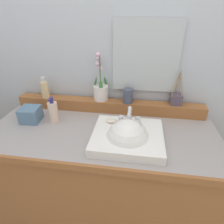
{
  "coord_description": "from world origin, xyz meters",
  "views": [
    {
      "loc": [
        0.22,
        -1.02,
        1.57
      ],
      "look_at": [
        0.07,
        -0.03,
        1.0
      ],
      "focal_mm": 30.44,
      "sensor_mm": 36.0,
      "label": 1
    }
  ],
  "objects_px": {
    "potted_plant": "(101,90)",
    "sink_basin": "(127,139)",
    "soap_bar": "(111,121)",
    "soap_dispenser": "(45,89)",
    "tumbler_cup": "(128,96)",
    "tissue_box": "(31,114)",
    "reed_diffuser": "(176,99)",
    "lotion_bottle": "(53,112)"
  },
  "relations": [
    {
      "from": "potted_plant",
      "to": "sink_basin",
      "type": "bearing_deg",
      "value": -58.27
    },
    {
      "from": "sink_basin",
      "to": "potted_plant",
      "type": "bearing_deg",
      "value": 121.73
    },
    {
      "from": "soap_bar",
      "to": "soap_dispenser",
      "type": "bearing_deg",
      "value": 156.76
    },
    {
      "from": "tumbler_cup",
      "to": "tissue_box",
      "type": "relative_size",
      "value": 0.83
    },
    {
      "from": "soap_bar",
      "to": "reed_diffuser",
      "type": "relative_size",
      "value": 0.28
    },
    {
      "from": "soap_bar",
      "to": "lotion_bottle",
      "type": "bearing_deg",
      "value": 174.35
    },
    {
      "from": "tumbler_cup",
      "to": "lotion_bottle",
      "type": "xyz_separation_m",
      "value": [
        -0.5,
        -0.2,
        -0.06
      ]
    },
    {
      "from": "soap_dispenser",
      "to": "lotion_bottle",
      "type": "relative_size",
      "value": 0.89
    },
    {
      "from": "tissue_box",
      "to": "potted_plant",
      "type": "bearing_deg",
      "value": 27.54
    },
    {
      "from": "soap_bar",
      "to": "tumbler_cup",
      "type": "relative_size",
      "value": 0.65
    },
    {
      "from": "potted_plant",
      "to": "tumbler_cup",
      "type": "xyz_separation_m",
      "value": [
        0.21,
        -0.03,
        -0.03
      ]
    },
    {
      "from": "soap_bar",
      "to": "tissue_box",
      "type": "relative_size",
      "value": 0.54
    },
    {
      "from": "sink_basin",
      "to": "lotion_bottle",
      "type": "xyz_separation_m",
      "value": [
        -0.53,
        0.16,
        0.06
      ]
    },
    {
      "from": "sink_basin",
      "to": "tumbler_cup",
      "type": "height_order",
      "value": "tumbler_cup"
    },
    {
      "from": "lotion_bottle",
      "to": "tissue_box",
      "type": "height_order",
      "value": "lotion_bottle"
    },
    {
      "from": "soap_bar",
      "to": "potted_plant",
      "type": "bearing_deg",
      "value": 114.29
    },
    {
      "from": "sink_basin",
      "to": "lotion_bottle",
      "type": "bearing_deg",
      "value": 163.55
    },
    {
      "from": "soap_bar",
      "to": "potted_plant",
      "type": "relative_size",
      "value": 0.19
    },
    {
      "from": "sink_basin",
      "to": "soap_dispenser",
      "type": "distance_m",
      "value": 0.78
    },
    {
      "from": "reed_diffuser",
      "to": "soap_bar",
      "type": "bearing_deg",
      "value": -148.52
    },
    {
      "from": "sink_basin",
      "to": "tumbler_cup",
      "type": "xyz_separation_m",
      "value": [
        -0.03,
        0.36,
        0.12
      ]
    },
    {
      "from": "soap_dispenser",
      "to": "potted_plant",
      "type": "bearing_deg",
      "value": 3.77
    },
    {
      "from": "soap_bar",
      "to": "sink_basin",
      "type": "bearing_deg",
      "value": -44.87
    },
    {
      "from": "soap_bar",
      "to": "tumbler_cup",
      "type": "bearing_deg",
      "value": 69.72
    },
    {
      "from": "soap_dispenser",
      "to": "tissue_box",
      "type": "xyz_separation_m",
      "value": [
        -0.03,
        -0.21,
        -0.11
      ]
    },
    {
      "from": "potted_plant",
      "to": "soap_dispenser",
      "type": "relative_size",
      "value": 2.16
    },
    {
      "from": "potted_plant",
      "to": "reed_diffuser",
      "type": "distance_m",
      "value": 0.56
    },
    {
      "from": "lotion_bottle",
      "to": "soap_dispenser",
      "type": "bearing_deg",
      "value": 125.68
    },
    {
      "from": "soap_dispenser",
      "to": "tumbler_cup",
      "type": "distance_m",
      "value": 0.65
    },
    {
      "from": "soap_dispenser",
      "to": "lotion_bottle",
      "type": "xyz_separation_m",
      "value": [
        0.14,
        -0.2,
        -0.08
      ]
    },
    {
      "from": "potted_plant",
      "to": "lotion_bottle",
      "type": "height_order",
      "value": "potted_plant"
    },
    {
      "from": "potted_plant",
      "to": "tumbler_cup",
      "type": "distance_m",
      "value": 0.21
    },
    {
      "from": "reed_diffuser",
      "to": "tissue_box",
      "type": "distance_m",
      "value": 1.06
    },
    {
      "from": "tumbler_cup",
      "to": "soap_dispenser",
      "type": "bearing_deg",
      "value": -179.86
    },
    {
      "from": "soap_bar",
      "to": "tissue_box",
      "type": "height_order",
      "value": "tissue_box"
    },
    {
      "from": "tumbler_cup",
      "to": "reed_diffuser",
      "type": "height_order",
      "value": "reed_diffuser"
    },
    {
      "from": "soap_dispenser",
      "to": "tumbler_cup",
      "type": "relative_size",
      "value": 1.54
    },
    {
      "from": "soap_bar",
      "to": "reed_diffuser",
      "type": "xyz_separation_m",
      "value": [
        0.44,
        0.27,
        0.06
      ]
    },
    {
      "from": "tumbler_cup",
      "to": "lotion_bottle",
      "type": "height_order",
      "value": "tumbler_cup"
    },
    {
      "from": "sink_basin",
      "to": "lotion_bottle",
      "type": "distance_m",
      "value": 0.56
    },
    {
      "from": "reed_diffuser",
      "to": "tissue_box",
      "type": "bearing_deg",
      "value": -166.69
    },
    {
      "from": "reed_diffuser",
      "to": "sink_basin",
      "type": "bearing_deg",
      "value": -130.01
    }
  ]
}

